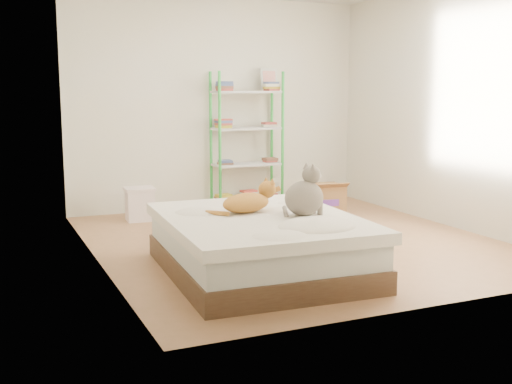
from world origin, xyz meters
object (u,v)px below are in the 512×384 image
cardboard_box (320,199)px  white_bin (140,204)px  orange_cat (246,200)px  bed (260,245)px  shelf_unit (247,145)px  grey_cat (304,191)px

cardboard_box → white_bin: cardboard_box is taller
white_bin → orange_cat: bearing=-81.1°
bed → shelf_unit: shelf_unit is taller
orange_cat → grey_cat: (0.38, -0.30, 0.10)m
bed → orange_cat: bearing=105.9°
orange_cat → white_bin: bearing=86.9°
white_bin → cardboard_box: bearing=-13.8°
bed → grey_cat: (0.34, -0.12, 0.44)m
grey_cat → shelf_unit: (0.71, 2.86, 0.12)m
grey_cat → bed: bearing=63.4°
bed → shelf_unit: (1.05, 2.74, 0.56)m
bed → orange_cat: (-0.04, 0.18, 0.34)m
orange_cat → cardboard_box: size_ratio=0.91×
grey_cat → shelf_unit: size_ratio=0.24×
grey_cat → cardboard_box: (1.33, 2.07, -0.50)m
grey_cat → white_bin: bearing=8.4°
bed → cardboard_box: size_ratio=3.40×
grey_cat → cardboard_box: size_ratio=0.72×
orange_cat → white_bin: orange_cat is taller
grey_cat → cardboard_box: 2.51m
orange_cat → cardboard_box: bearing=34.0°
orange_cat → shelf_unit: (1.10, 2.56, 0.22)m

